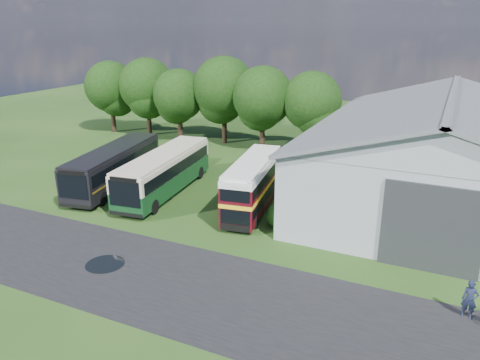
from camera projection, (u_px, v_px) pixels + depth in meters
The scene contains 16 objects.
ground at pixel (158, 247), 28.44m from camera, with size 120.00×120.00×0.00m, color #1B3912.
asphalt_road at pixel (172, 282), 24.67m from camera, with size 60.00×8.00×0.02m, color black.
puddle at pixel (105, 264), 26.47m from camera, with size 2.20×2.20×0.01m, color black.
storage_shed at pixel (446, 147), 34.78m from camera, with size 18.80×24.80×8.15m.
tree_far_left at pixel (111, 87), 56.46m from camera, with size 6.12×6.12×8.64m.
tree_left_a at pixel (147, 86), 54.78m from camera, with size 6.46×6.46×9.12m.
tree_left_b at pixel (179, 95), 52.11m from camera, with size 5.78×5.78×8.16m.
tree_mid at pixel (224, 88), 50.92m from camera, with size 6.80×6.80×9.60m.
tree_right_a at pixel (263, 96), 48.21m from camera, with size 6.26×6.26×8.83m.
tree_right_b at pixel (312, 101), 46.97m from camera, with size 5.98×5.98×8.45m.
shrub_front at pixel (279, 227), 31.34m from camera, with size 1.70×1.70×1.70m, color #194714.
shrub_mid at pixel (289, 216), 33.05m from camera, with size 1.60×1.60×1.60m, color #194714.
bus_green_single at pixel (165, 172), 36.99m from camera, with size 4.15×12.12×3.28m.
bus_maroon_double at pixel (253, 185), 33.49m from camera, with size 3.58×9.10×3.81m.
bus_dark_single at pixel (114, 166), 38.49m from camera, with size 4.84×12.10×3.25m.
visitor_a at pixel (470, 300), 21.42m from camera, with size 0.69×0.45×1.90m, color #161D32.
Camera 1 is at (15.40, -21.05, 13.06)m, focal length 35.00 mm.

